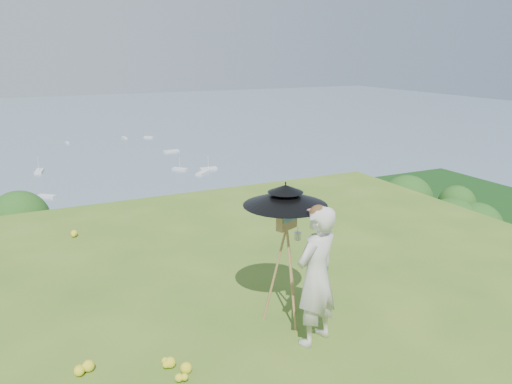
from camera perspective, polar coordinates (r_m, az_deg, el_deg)
ground at (r=6.66m, az=-1.06°, el=-16.68°), size 14.00×14.00×0.00m
shoreline_tier at (r=89.38m, az=-22.02°, el=-11.71°), size 170.00×28.00×8.00m
bay_water at (r=247.98m, az=-25.11°, el=5.62°), size 700.00×700.00×0.00m
slope_trees at (r=44.26m, az=-20.66°, el=-10.08°), size 110.00×50.00×6.00m
harbor_town at (r=86.70m, az=-22.46°, el=-7.88°), size 110.00×22.00×5.00m
wildflowers at (r=6.82m, az=-1.97°, el=-15.23°), size 10.00×10.50×0.12m
painter at (r=6.27m, az=6.90°, el=-9.51°), size 0.77×0.64×1.81m
field_easel at (r=6.73m, az=3.44°, el=-8.28°), size 0.83×0.83×1.67m
sun_umbrella at (r=6.45m, az=3.36°, el=-1.40°), size 1.44×1.44×0.60m
painter_cap at (r=5.96m, az=7.17°, el=-2.06°), size 0.27×0.31×0.10m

